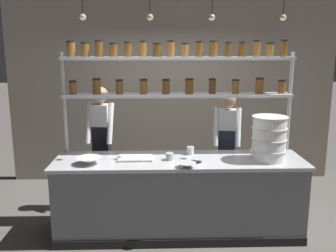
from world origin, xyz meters
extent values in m
plane|color=#5B5651|center=(0.00, 0.00, 0.00)|extent=(40.00, 40.00, 0.00)
cube|color=#9E9384|center=(0.00, 1.98, 1.54)|extent=(5.30, 0.12, 3.07)
cube|color=slate|center=(0.00, 0.00, 0.44)|extent=(2.84, 0.72, 0.88)
cube|color=#B7BABF|center=(0.00, 0.00, 0.90)|extent=(2.90, 0.76, 0.04)
cube|color=black|center=(0.00, -0.36, 0.05)|extent=(2.84, 0.03, 0.10)
cylinder|color=#B7BABF|center=(-1.37, 0.33, 1.07)|extent=(0.04, 0.04, 2.14)
cylinder|color=#B7BABF|center=(1.37, 0.33, 1.07)|extent=(0.04, 0.04, 2.14)
cube|color=#B7BABF|center=(0.00, 0.33, 1.62)|extent=(2.74, 0.28, 0.04)
cylinder|color=brown|center=(-1.26, 0.33, 1.71)|extent=(0.08, 0.08, 0.14)
cylinder|color=black|center=(-1.26, 0.33, 1.80)|extent=(0.09, 0.09, 0.02)
cylinder|color=brown|center=(-0.97, 0.33, 1.73)|extent=(0.10, 0.10, 0.17)
cylinder|color=black|center=(-0.97, 0.33, 1.82)|extent=(0.10, 0.10, 0.02)
cylinder|color=brown|center=(-0.70, 0.33, 1.72)|extent=(0.09, 0.09, 0.15)
cylinder|color=black|center=(-0.70, 0.33, 1.81)|extent=(0.09, 0.09, 0.02)
cylinder|color=brown|center=(-0.41, 0.33, 1.72)|extent=(0.09, 0.09, 0.16)
cylinder|color=black|center=(-0.41, 0.33, 1.81)|extent=(0.09, 0.09, 0.02)
cylinder|color=brown|center=(-0.15, 0.33, 1.72)|extent=(0.09, 0.09, 0.16)
cylinder|color=black|center=(-0.15, 0.33, 1.81)|extent=(0.09, 0.09, 0.02)
cylinder|color=brown|center=(0.14, 0.33, 1.73)|extent=(0.10, 0.10, 0.17)
cylinder|color=black|center=(0.14, 0.33, 1.82)|extent=(0.10, 0.10, 0.02)
cylinder|color=#513314|center=(0.41, 0.33, 1.72)|extent=(0.08, 0.08, 0.16)
cylinder|color=black|center=(0.41, 0.33, 1.82)|extent=(0.09, 0.09, 0.02)
cylinder|color=brown|center=(0.70, 0.33, 1.72)|extent=(0.09, 0.09, 0.15)
cylinder|color=black|center=(0.70, 0.33, 1.81)|extent=(0.09, 0.09, 0.02)
cylinder|color=brown|center=(0.99, 0.33, 1.73)|extent=(0.10, 0.10, 0.17)
cylinder|color=black|center=(0.99, 0.33, 1.82)|extent=(0.10, 0.10, 0.02)
cylinder|color=brown|center=(1.26, 0.33, 1.72)|extent=(0.09, 0.09, 0.14)
cylinder|color=black|center=(1.26, 0.33, 1.80)|extent=(0.09, 0.09, 0.02)
cube|color=#B7BABF|center=(0.00, 0.33, 2.06)|extent=(2.74, 0.28, 0.04)
cylinder|color=brown|center=(-1.26, 0.33, 2.16)|extent=(0.10, 0.10, 0.16)
cylinder|color=black|center=(-1.26, 0.33, 2.26)|extent=(0.10, 0.10, 0.02)
cylinder|color=brown|center=(-1.09, 0.33, 2.16)|extent=(0.10, 0.10, 0.15)
cylinder|color=black|center=(-1.09, 0.33, 2.24)|extent=(0.10, 0.10, 0.02)
cylinder|color=brown|center=(-0.93, 0.33, 2.17)|extent=(0.09, 0.09, 0.17)
cylinder|color=black|center=(-0.93, 0.33, 2.27)|extent=(0.09, 0.09, 0.02)
cylinder|color=brown|center=(-0.76, 0.33, 2.15)|extent=(0.10, 0.10, 0.14)
cylinder|color=black|center=(-0.76, 0.33, 2.24)|extent=(0.10, 0.10, 0.02)
cylinder|color=brown|center=(-0.59, 0.33, 2.16)|extent=(0.09, 0.09, 0.15)
cylinder|color=black|center=(-0.59, 0.33, 2.25)|extent=(0.09, 0.09, 0.02)
cylinder|color=brown|center=(-0.41, 0.33, 2.17)|extent=(0.08, 0.08, 0.16)
cylinder|color=black|center=(-0.41, 0.33, 2.26)|extent=(0.08, 0.08, 0.02)
cylinder|color=#513314|center=(-0.25, 0.33, 2.15)|extent=(0.10, 0.10, 0.14)
cylinder|color=black|center=(-0.25, 0.33, 2.23)|extent=(0.10, 0.10, 0.02)
cylinder|color=brown|center=(-0.09, 0.33, 2.17)|extent=(0.09, 0.09, 0.17)
cylinder|color=black|center=(-0.09, 0.33, 2.26)|extent=(0.09, 0.09, 0.02)
cylinder|color=brown|center=(0.08, 0.33, 2.15)|extent=(0.09, 0.09, 0.14)
cylinder|color=black|center=(0.08, 0.33, 2.23)|extent=(0.09, 0.09, 0.02)
cylinder|color=brown|center=(0.25, 0.33, 2.16)|extent=(0.09, 0.09, 0.16)
cylinder|color=black|center=(0.25, 0.33, 2.26)|extent=(0.09, 0.09, 0.02)
cylinder|color=brown|center=(0.41, 0.33, 2.17)|extent=(0.10, 0.10, 0.17)
cylinder|color=black|center=(0.41, 0.33, 2.26)|extent=(0.10, 0.10, 0.02)
cylinder|color=#513314|center=(0.59, 0.33, 2.16)|extent=(0.08, 0.08, 0.15)
cylinder|color=black|center=(0.59, 0.33, 2.25)|extent=(0.08, 0.08, 0.02)
cylinder|color=#513314|center=(0.76, 0.33, 2.16)|extent=(0.09, 0.09, 0.16)
cylinder|color=black|center=(0.76, 0.33, 2.25)|extent=(0.09, 0.09, 0.02)
cylinder|color=brown|center=(0.93, 0.33, 2.17)|extent=(0.09, 0.09, 0.17)
cylinder|color=black|center=(0.93, 0.33, 2.26)|extent=(0.10, 0.10, 0.02)
cylinder|color=brown|center=(1.09, 0.33, 2.16)|extent=(0.10, 0.10, 0.15)
cylinder|color=black|center=(1.09, 0.33, 2.24)|extent=(0.10, 0.10, 0.02)
cylinder|color=brown|center=(1.26, 0.33, 2.17)|extent=(0.08, 0.08, 0.18)
cylinder|color=black|center=(1.26, 0.33, 2.27)|extent=(0.08, 0.08, 0.02)
cylinder|color=black|center=(-1.08, 0.75, 0.41)|extent=(0.11, 0.11, 0.82)
cylinder|color=black|center=(-0.92, 0.73, 0.41)|extent=(0.11, 0.11, 0.82)
cube|color=black|center=(-1.00, 0.74, 0.99)|extent=(0.24, 0.20, 0.35)
cube|color=white|center=(-1.00, 0.74, 1.31)|extent=(0.24, 0.21, 0.29)
sphere|color=#A37A5B|center=(-1.00, 0.74, 1.58)|extent=(0.22, 0.22, 0.22)
cylinder|color=white|center=(-1.15, 0.70, 1.21)|extent=(0.10, 0.26, 0.54)
cylinder|color=white|center=(-0.87, 0.66, 1.21)|extent=(0.10, 0.26, 0.54)
cylinder|color=black|center=(0.61, 0.73, 0.39)|extent=(0.11, 0.11, 0.78)
cylinder|color=black|center=(0.77, 0.70, 0.39)|extent=(0.11, 0.11, 0.78)
cube|color=#232838|center=(0.69, 0.71, 0.94)|extent=(0.25, 0.21, 0.34)
cube|color=white|center=(0.69, 0.71, 1.25)|extent=(0.25, 0.22, 0.27)
sphere|color=#A37A5B|center=(0.69, 0.71, 1.51)|extent=(0.20, 0.20, 0.20)
cylinder|color=white|center=(0.53, 0.69, 1.16)|extent=(0.12, 0.25, 0.51)
cylinder|color=white|center=(0.82, 0.63, 1.16)|extent=(0.12, 0.25, 0.51)
cylinder|color=white|center=(1.02, -0.06, 0.98)|extent=(0.38, 0.38, 0.12)
cylinder|color=silver|center=(1.02, -0.06, 1.04)|extent=(0.40, 0.40, 0.01)
cylinder|color=white|center=(1.02, -0.06, 1.11)|extent=(0.38, 0.38, 0.12)
cylinder|color=silver|center=(1.02, -0.06, 1.17)|extent=(0.40, 0.40, 0.01)
cylinder|color=white|center=(1.02, -0.06, 1.23)|extent=(0.38, 0.38, 0.12)
cylinder|color=silver|center=(1.02, -0.06, 1.30)|extent=(0.40, 0.40, 0.01)
cylinder|color=white|center=(1.02, -0.06, 1.36)|extent=(0.38, 0.38, 0.12)
cylinder|color=silver|center=(1.02, -0.06, 1.43)|extent=(0.40, 0.40, 0.01)
cube|color=silver|center=(-0.51, 0.01, 0.93)|extent=(0.40, 0.26, 0.02)
cylinder|color=#B2B7BC|center=(0.07, -0.32, 0.93)|extent=(0.09, 0.09, 0.01)
cone|color=#B2B7BC|center=(0.07, -0.32, 0.95)|extent=(0.20, 0.20, 0.05)
cylinder|color=silver|center=(-1.02, -0.16, 0.93)|extent=(0.13, 0.13, 0.01)
cone|color=silver|center=(-1.02, -0.16, 0.96)|extent=(0.29, 0.29, 0.08)
cylinder|color=#B2B7BC|center=(0.20, -0.11, 0.93)|extent=(0.08, 0.08, 0.01)
cone|color=#B2B7BC|center=(0.20, -0.11, 0.94)|extent=(0.17, 0.17, 0.05)
cylinder|color=#B2B7BC|center=(-0.12, -0.03, 0.96)|extent=(0.09, 0.09, 0.08)
cylinder|color=silver|center=(0.15, 0.19, 0.97)|extent=(0.09, 0.09, 0.10)
sphere|color=#F9E5B2|center=(-1.04, 0.00, 2.51)|extent=(0.07, 0.07, 0.07)
sphere|color=#F9E5B2|center=(-0.33, 0.00, 2.51)|extent=(0.07, 0.07, 0.07)
sphere|color=#F9E5B2|center=(0.34, 0.00, 2.51)|extent=(0.07, 0.07, 0.07)
sphere|color=#F9E5B2|center=(1.12, 0.00, 2.51)|extent=(0.07, 0.07, 0.07)
camera|label=1|loc=(-0.26, -4.16, 2.19)|focal=40.00mm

